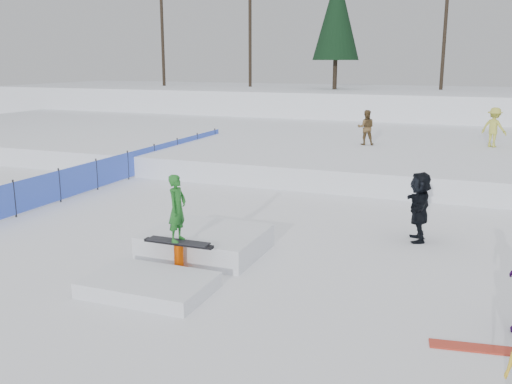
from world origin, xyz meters
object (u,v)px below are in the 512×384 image
(safety_fence, at_px, (128,165))
(walker_olive, at_px, (366,127))
(jib_rail_feature, at_px, (192,250))
(spectator_dark, at_px, (419,207))
(walker_ygreen, at_px, (494,127))

(safety_fence, distance_m, walker_olive, 10.29)
(jib_rail_feature, bearing_deg, walker_olive, 85.34)
(walker_olive, bearing_deg, spectator_dark, 94.60)
(jib_rail_feature, bearing_deg, walker_ygreen, 67.74)
(safety_fence, bearing_deg, jib_rail_feature, -48.05)
(safety_fence, xyz_separation_m, walker_olive, (7.64, 6.83, 1.01))
(walker_olive, height_order, jib_rail_feature, walker_olive)
(walker_ygreen, bearing_deg, spectator_dark, 109.04)
(walker_olive, relative_size, spectator_dark, 0.86)
(walker_olive, distance_m, walker_ygreen, 5.33)
(spectator_dark, relative_size, jib_rail_feature, 0.40)
(safety_fence, xyz_separation_m, jib_rail_feature, (6.49, -7.22, -0.25))
(safety_fence, relative_size, walker_olive, 10.57)
(walker_olive, relative_size, jib_rail_feature, 0.34)
(safety_fence, relative_size, walker_ygreen, 9.57)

